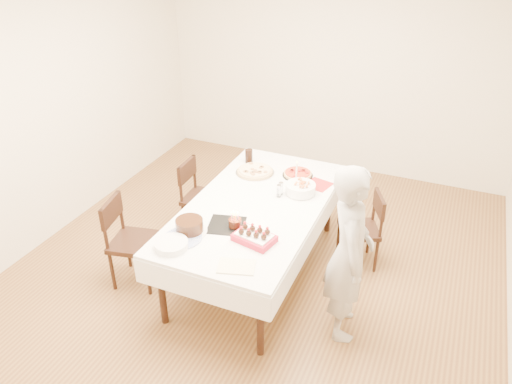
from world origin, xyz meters
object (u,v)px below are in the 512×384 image
at_px(person, 349,254).
at_px(taper_candle, 296,172).
at_px(pizza_white, 255,171).
at_px(dining_table, 256,239).
at_px(cola_glass, 249,156).
at_px(chair_left_savory, 204,199).
at_px(chair_left_dessert, 135,242).
at_px(strawberry_box, 254,237).
at_px(layer_cake, 189,226).
at_px(pasta_bowl, 301,188).
at_px(birthday_cake, 235,219).
at_px(pizza_pepperoni, 298,174).
at_px(chair_right_savory, 359,230).

xyz_separation_m(person, taper_candle, (-0.75, 0.90, 0.12)).
xyz_separation_m(pizza_white, taper_candle, (0.45, -0.05, 0.11)).
xyz_separation_m(dining_table, cola_glass, (-0.40, 0.75, 0.45)).
bearing_deg(person, taper_candle, 22.13).
distance_m(dining_table, chair_left_savory, 0.87).
relative_size(chair_left_dessert, strawberry_box, 2.68).
bearing_deg(layer_cake, pasta_bowl, 56.51).
distance_m(pizza_white, pasta_bowl, 0.59).
height_order(chair_left_savory, taper_candle, taper_candle).
bearing_deg(pizza_white, birthday_cake, -76.44).
height_order(chair_left_savory, pizza_pepperoni, chair_left_savory).
xyz_separation_m(pasta_bowl, cola_glass, (-0.70, 0.40, 0.02)).
bearing_deg(birthday_cake, chair_right_savory, 46.36).
bearing_deg(chair_right_savory, dining_table, -173.76).
bearing_deg(chair_left_savory, pizza_pepperoni, -166.61).
height_order(pasta_bowl, taper_candle, taper_candle).
height_order(person, strawberry_box, person).
height_order(chair_right_savory, pasta_bowl, pasta_bowl).
bearing_deg(chair_right_savory, chair_left_savory, 159.28).
relative_size(pizza_white, pizza_pepperoni, 1.29).
bearing_deg(pizza_white, dining_table, -65.86).
bearing_deg(chair_left_dessert, dining_table, -161.59).
height_order(dining_table, pasta_bowl, pasta_bowl).
bearing_deg(pizza_white, strawberry_box, -67.00).
height_order(dining_table, pizza_pepperoni, pizza_pepperoni).
bearing_deg(cola_glass, pizza_white, -52.04).
xyz_separation_m(birthday_cake, strawberry_box, (0.23, -0.12, -0.04)).
bearing_deg(pizza_pepperoni, dining_table, -103.89).
bearing_deg(chair_right_savory, chair_left_dessert, -174.15).
xyz_separation_m(chair_left_dessert, taper_candle, (1.17, 1.06, 0.45)).
xyz_separation_m(chair_left_savory, person, (1.72, -0.80, 0.34)).
xyz_separation_m(chair_left_dessert, pizza_pepperoni, (1.13, 1.22, 0.34)).
bearing_deg(birthday_cake, cola_glass, 108.45).
height_order(cola_glass, birthday_cake, cola_glass).
bearing_deg(pizza_pepperoni, birthday_cake, -99.64).
relative_size(taper_candle, cola_glass, 1.77).
height_order(dining_table, pizza_white, pizza_white).
relative_size(pasta_bowl, cola_glass, 1.92).
bearing_deg(chair_left_dessert, strawberry_box, 169.93).
bearing_deg(layer_cake, pizza_pepperoni, 68.80).
xyz_separation_m(chair_right_savory, strawberry_box, (-0.65, -1.03, 0.40)).
relative_size(pizza_white, taper_candle, 1.53).
relative_size(dining_table, layer_cake, 7.42).
xyz_separation_m(chair_right_savory, taper_candle, (-0.65, -0.01, 0.49)).
relative_size(chair_right_savory, pasta_bowl, 2.77).
xyz_separation_m(pizza_white, strawberry_box, (0.46, -1.08, 0.02)).
relative_size(person, strawberry_box, 4.70).
distance_m(chair_left_dessert, birthday_cake, 1.03).
height_order(pizza_white, pizza_pepperoni, same).
relative_size(chair_left_dessert, taper_candle, 3.36).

